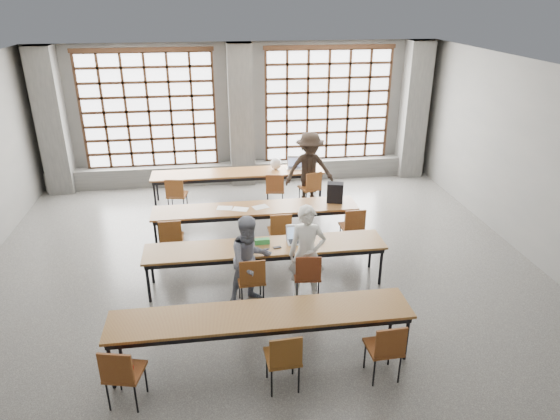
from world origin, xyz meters
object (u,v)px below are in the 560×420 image
object	(u,v)px
student_back	(309,170)
desk_row_b	(256,210)
chair_front_right	(308,273)
chair_near_right	(386,346)
chair_front_left	(252,277)
laptop_front	(297,237)
green_box	(262,241)
plastic_bag	(276,164)
chair_mid_right	(353,224)
chair_near_mid	(284,356)
backpack	(335,193)
chair_back_right	(311,185)
laptop_back	(295,165)
student_female	(250,261)
chair_back_left	(176,192)
chair_near_left	(121,371)
mouse	(322,242)
desk_row_c	(266,249)
desk_row_a	(238,174)
red_pouch	(124,369)
phone	(277,247)
chair_mid_left	(171,236)
desk_row_d	(262,318)
chair_back_mid	(275,187)
chair_mid_centre	(280,229)
student_male	(307,254)

from	to	relation	value
student_back	desk_row_b	bearing A→B (deg)	-134.52
chair_front_right	student_back	bearing A→B (deg)	78.54
chair_near_right	student_back	bearing A→B (deg)	88.53
chair_front_left	laptop_front	distance (m)	1.15
green_box	plastic_bag	xyz separation A→B (m)	(0.73, 3.73, 0.10)
chair_mid_right	chair_near_mid	xyz separation A→B (m)	(-1.85, -3.50, 0.00)
desk_row_b	backpack	distance (m)	1.62
chair_back_right	laptop_back	bearing A→B (deg)	109.67
student_back	student_female	bearing A→B (deg)	-118.17
chair_back_left	student_back	distance (m)	3.03
chair_near_left	mouse	size ratio (longest dim) A/B	8.98
plastic_bag	chair_near_right	bearing A→B (deg)	-85.01
desk_row_c	green_box	distance (m)	0.15
chair_mid_right	chair_near_right	distance (m)	3.54
desk_row_a	red_pouch	distance (m)	6.43
chair_front_left	chair_near_mid	xyz separation A→B (m)	(0.23, -1.88, 0.00)
phone	student_female	bearing A→B (deg)	-140.19
chair_near_mid	chair_mid_left	bearing A→B (deg)	113.87
desk_row_d	chair_mid_left	distance (m)	3.17
phone	red_pouch	size ratio (longest dim) A/B	0.65
desk_row_a	student_back	size ratio (longest dim) A/B	2.29
desk_row_d	student_female	xyz separation A→B (m)	(-0.03, 1.38, 0.08)
chair_near_mid	mouse	size ratio (longest dim) A/B	8.98
chair_back_right	phone	size ratio (longest dim) A/B	6.77
student_back	plastic_bag	bearing A→B (deg)	137.74
green_box	chair_back_mid	bearing A→B (deg)	78.55
chair_near_right	student_female	xyz separation A→B (m)	(-1.53, 2.01, 0.21)
plastic_bag	red_pouch	world-z (taller)	plastic_bag
chair_back_right	chair_near_left	size ratio (longest dim) A/B	1.00
chair_near_left	chair_near_mid	size ratio (longest dim) A/B	1.00
student_female	backpack	size ratio (longest dim) A/B	3.75
chair_back_mid	chair_mid_right	size ratio (longest dim) A/B	1.00
student_back	chair_near_right	bearing A→B (deg)	-95.57
chair_mid_right	laptop_front	bearing A→B (deg)	-144.50
laptop_front	mouse	xyz separation A→B (m)	(0.40, -0.13, -0.04)
chair_back_mid	red_pouch	xyz separation A→B (m)	(-2.54, -5.56, -0.04)
chair_near_left	phone	size ratio (longest dim) A/B	6.77
student_back	green_box	size ratio (longest dim) A/B	6.98
chair_mid_centre	desk_row_c	bearing A→B (deg)	-111.18
chair_back_right	laptop_back	xyz separation A→B (m)	(-0.26, 0.73, 0.25)
chair_back_left	chair_mid_left	world-z (taller)	same
desk_row_d	chair_near_left	distance (m)	1.83
chair_back_right	chair_near_right	xyz separation A→B (m)	(-0.17, -5.64, 0.00)
chair_near_left	chair_near_right	bearing A→B (deg)	-0.04
chair_near_left	green_box	world-z (taller)	chair_near_left
chair_front_right	student_female	distance (m)	0.93
laptop_back	green_box	distance (m)	3.97
desk_row_d	laptop_front	xyz separation A→B (m)	(0.82, 1.99, 0.13)
chair_back_left	red_pouch	world-z (taller)	chair_back_left
student_male	plastic_bag	distance (m)	4.31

